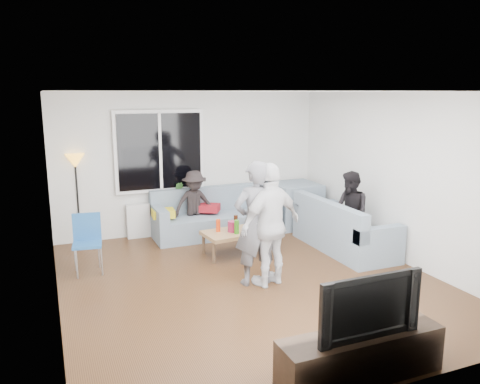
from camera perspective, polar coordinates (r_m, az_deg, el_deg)
name	(u,v)px	position (r m, az deg, el deg)	size (l,w,h in m)	color
floor	(250,282)	(6.81, 1.16, -10.72)	(5.00, 5.50, 0.04)	#56351C
ceiling	(251,90)	(6.29, 1.27, 12.09)	(5.00, 5.50, 0.04)	white
wall_back	(191,163)	(8.99, -5.88, 3.51)	(5.00, 0.04, 2.60)	silver
wall_front	(385,253)	(4.12, 16.93, -6.97)	(5.00, 0.04, 2.60)	silver
wall_left	(49,207)	(5.91, -21.81, -1.66)	(0.04, 5.50, 2.60)	silver
wall_right	(400,178)	(7.77, 18.52, 1.64)	(0.04, 5.50, 2.60)	silver
window_frame	(160,151)	(8.73, -9.55, 4.82)	(1.62, 0.06, 1.47)	white
window_glass	(160,151)	(8.69, -9.49, 4.79)	(1.50, 0.02, 1.35)	black
window_mullion	(160,152)	(8.68, -9.47, 4.78)	(0.05, 0.03, 1.35)	white
radiator	(163,218)	(8.93, -9.22, -3.13)	(1.30, 0.12, 0.62)	silver
potted_plant	(178,192)	(8.86, -7.41, 0.05)	(0.20, 0.16, 0.36)	#346729
vase	(159,198)	(8.79, -9.64, -0.74)	(0.16, 0.16, 0.17)	silver
sofa_back_section	(216,212)	(8.79, -2.85, -2.45)	(2.30, 0.85, 0.85)	slate
sofa_right_section	(344,225)	(8.18, 12.34, -3.82)	(0.85, 2.00, 0.85)	slate
sofa_corner	(295,205)	(9.45, 6.56, -1.50)	(0.85, 0.85, 0.85)	slate
cushion_yellow	(163,213)	(8.48, -9.14, -2.53)	(0.38, 0.32, 0.14)	yellow
cushion_red	(209,208)	(8.79, -3.67, -1.89)	(0.36, 0.30, 0.13)	maroon
coffee_table	(238,243)	(7.79, -0.27, -6.05)	(1.10, 0.60, 0.40)	tan
pitcher	(233,226)	(7.66, -0.85, -4.12)	(0.17, 0.17, 0.17)	#991B42
side_chair	(87,245)	(7.28, -17.74, -6.02)	(0.40, 0.40, 0.86)	#245C9D
floor_lamp	(78,199)	(8.70, -18.78, -0.83)	(0.32, 0.32, 1.56)	#F7A72E
player_left	(255,223)	(6.46, 1.85, -3.77)	(0.62, 0.41, 1.71)	#55555B
player_right	(271,225)	(6.45, 3.69, -3.92)	(0.99, 0.41, 1.69)	silver
spectator_right	(350,212)	(8.00, 13.00, -2.38)	(0.65, 0.51, 1.34)	black
spectator_back	(195,204)	(8.65, -5.43, -1.46)	(0.79, 0.45, 1.22)	black
tv_console	(361,356)	(4.77, 14.19, -18.38)	(1.60, 0.40, 0.44)	#2F2017
television	(364,303)	(4.53, 14.53, -12.69)	(1.04, 0.14, 0.60)	black
bottle_a	(218,225)	(7.67, -2.62, -4.00)	(0.07, 0.07, 0.20)	#ED3B0D
bottle_c	(236,222)	(7.82, -0.50, -3.59)	(0.07, 0.07, 0.23)	black
bottle_e	(256,219)	(7.98, 1.88, -3.24)	(0.07, 0.07, 0.23)	black
bottle_b	(237,227)	(7.54, -0.40, -4.19)	(0.08, 0.08, 0.22)	#318217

